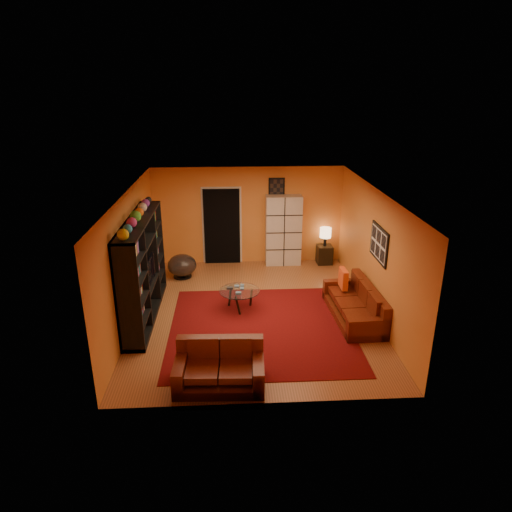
{
  "coord_description": "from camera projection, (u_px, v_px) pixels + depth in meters",
  "views": [
    {
      "loc": [
        -0.45,
        -8.71,
        4.55
      ],
      "look_at": [
        0.05,
        0.1,
        1.24
      ],
      "focal_mm": 32.0,
      "sensor_mm": 36.0,
      "label": 1
    }
  ],
  "objects": [
    {
      "name": "throw_pillow",
      "position": [
        343.0,
        279.0,
        9.87
      ],
      "size": [
        0.12,
        0.42,
        0.42
      ],
      "primitive_type": "cube",
      "color": "#F74F1B",
      "rests_on": "sofa"
    },
    {
      "name": "ceiling",
      "position": [
        254.0,
        192.0,
        8.86
      ],
      "size": [
        6.0,
        6.0,
        0.0
      ],
      "primitive_type": "plane",
      "rotation": [
        3.14,
        0.0,
        0.0
      ],
      "color": "white",
      "rests_on": "wall_back"
    },
    {
      "name": "coffee_table",
      "position": [
        240.0,
        292.0,
        9.76
      ],
      "size": [
        0.87,
        0.87,
        0.43
      ],
      "rotation": [
        0.0,
        0.0,
        0.36
      ],
      "color": "silver",
      "rests_on": "floor"
    },
    {
      "name": "wall_back",
      "position": [
        248.0,
        216.0,
        12.12
      ],
      "size": [
        6.0,
        0.0,
        6.0
      ],
      "primitive_type": "plane",
      "rotation": [
        1.57,
        0.0,
        0.0
      ],
      "color": "orange",
      "rests_on": "floor"
    },
    {
      "name": "sofa",
      "position": [
        358.0,
        305.0,
        9.43
      ],
      "size": [
        0.91,
        2.05,
        0.85
      ],
      "rotation": [
        0.0,
        0.0,
        0.04
      ],
      "color": "#4F150A",
      "rests_on": "rug"
    },
    {
      "name": "side_table",
      "position": [
        324.0,
        254.0,
        12.36
      ],
      "size": [
        0.41,
        0.41,
        0.5
      ],
      "primitive_type": "cube",
      "rotation": [
        0.0,
        0.0,
        0.03
      ],
      "color": "black",
      "rests_on": "floor"
    },
    {
      "name": "wall_art_right",
      "position": [
        379.0,
        244.0,
        9.06
      ],
      "size": [
        0.03,
        1.0,
        0.7
      ],
      "primitive_type": "cube",
      "color": "black",
      "rests_on": "wall_right"
    },
    {
      "name": "loveseat",
      "position": [
        220.0,
        367.0,
        7.37
      ],
      "size": [
        1.46,
        0.91,
        0.85
      ],
      "rotation": [
        0.0,
        0.0,
        1.53
      ],
      "color": "#4F150A",
      "rests_on": "rug"
    },
    {
      "name": "storage_cabinet",
      "position": [
        283.0,
        230.0,
        12.11
      ],
      "size": [
        0.94,
        0.42,
        1.88
      ],
      "primitive_type": "cube",
      "rotation": [
        0.0,
        0.0,
        -0.0
      ],
      "color": "beige",
      "rests_on": "floor"
    },
    {
      "name": "rug",
      "position": [
        261.0,
        328.0,
        9.12
      ],
      "size": [
        3.6,
        3.6,
        0.01
      ],
      "primitive_type": "cube",
      "color": "#4F090A",
      "rests_on": "floor"
    },
    {
      "name": "wall_right",
      "position": [
        374.0,
        253.0,
        9.45
      ],
      "size": [
        0.0,
        6.0,
        6.0
      ],
      "primitive_type": "plane",
      "rotation": [
        1.57,
        0.0,
        -1.57
      ],
      "color": "orange",
      "rests_on": "floor"
    },
    {
      "name": "floor",
      "position": [
        254.0,
        312.0,
        9.77
      ],
      "size": [
        6.0,
        6.0,
        0.0
      ],
      "primitive_type": "plane",
      "color": "brown",
      "rests_on": "ground"
    },
    {
      "name": "doorway",
      "position": [
        222.0,
        227.0,
        12.14
      ],
      "size": [
        0.95,
        0.1,
        2.04
      ],
      "primitive_type": "cube",
      "color": "black",
      "rests_on": "floor"
    },
    {
      "name": "entertainment_unit",
      "position": [
        143.0,
        269.0,
        9.28
      ],
      "size": [
        0.45,
        3.0,
        2.1
      ],
      "primitive_type": "cube",
      "color": "black",
      "rests_on": "floor"
    },
    {
      "name": "wall_front",
      "position": [
        265.0,
        328.0,
        6.51
      ],
      "size": [
        6.0,
        0.0,
        6.0
      ],
      "primitive_type": "plane",
      "rotation": [
        -1.57,
        0.0,
        0.0
      ],
      "color": "orange",
      "rests_on": "floor"
    },
    {
      "name": "wall_art_back",
      "position": [
        277.0,
        188.0,
        11.88
      ],
      "size": [
        0.42,
        0.03,
        0.52
      ],
      "primitive_type": "cube",
      "color": "black",
      "rests_on": "wall_back"
    },
    {
      "name": "table_lamp",
      "position": [
        326.0,
        233.0,
        12.15
      ],
      "size": [
        0.3,
        0.3,
        0.5
      ],
      "color": "black",
      "rests_on": "side_table"
    },
    {
      "name": "wall_left",
      "position": [
        130.0,
        258.0,
        9.18
      ],
      "size": [
        0.0,
        6.0,
        6.0
      ],
      "primitive_type": "plane",
      "rotation": [
        1.57,
        0.0,
        1.57
      ],
      "color": "orange",
      "rests_on": "floor"
    },
    {
      "name": "bowl_chair",
      "position": [
        182.0,
        265.0,
        11.43
      ],
      "size": [
        0.73,
        0.73,
        0.59
      ],
      "color": "black",
      "rests_on": "floor"
    },
    {
      "name": "tv",
      "position": [
        145.0,
        272.0,
        9.31
      ],
      "size": [
        0.91,
        0.12,
        0.53
      ],
      "primitive_type": "imported",
      "rotation": [
        0.0,
        0.0,
        1.57
      ],
      "color": "black",
      "rests_on": "entertainment_unit"
    }
  ]
}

